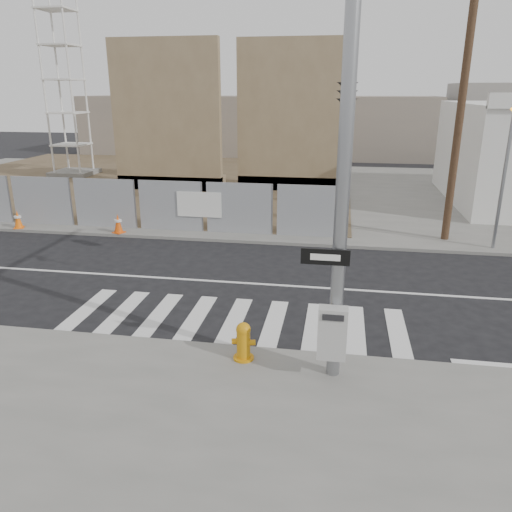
% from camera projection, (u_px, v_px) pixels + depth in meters
% --- Properties ---
extents(ground, '(100.00, 100.00, 0.00)m').
position_uv_depth(ground, '(252.00, 284.00, 14.96)').
color(ground, black).
rests_on(ground, ground).
extents(sidewalk_far, '(50.00, 20.00, 0.12)m').
position_uv_depth(sidewalk_far, '(295.00, 192.00, 28.03)').
color(sidewalk_far, slate).
rests_on(sidewalk_far, ground).
extents(signal_pole, '(0.96, 5.87, 7.00)m').
position_uv_depth(signal_pole, '(345.00, 125.00, 11.14)').
color(signal_pole, gray).
rests_on(signal_pole, sidewalk_near).
extents(far_signal_pole, '(0.16, 0.20, 5.60)m').
position_uv_depth(far_signal_pole, '(508.00, 153.00, 16.89)').
color(far_signal_pole, gray).
rests_on(far_signal_pole, sidewalk_far).
extents(chain_link_fence, '(24.60, 0.04, 2.00)m').
position_uv_depth(chain_link_fence, '(38.00, 200.00, 20.87)').
color(chain_link_fence, gray).
rests_on(chain_link_fence, sidewalk_far).
extents(concrete_wall_left, '(6.00, 1.30, 8.00)m').
position_uv_depth(concrete_wall_left, '(168.00, 131.00, 27.23)').
color(concrete_wall_left, '#786348').
rests_on(concrete_wall_left, sidewalk_far).
extents(concrete_wall_right, '(5.50, 1.30, 8.00)m').
position_uv_depth(concrete_wall_right, '(288.00, 131.00, 27.14)').
color(concrete_wall_right, '#786348').
rests_on(concrete_wall_right, sidewalk_far).
extents(crane_tower, '(2.60, 2.60, 18.15)m').
position_uv_depth(crane_tower, '(58.00, 29.00, 30.37)').
color(crane_tower, slate).
rests_on(crane_tower, sidewalk_far).
extents(utility_pole_right, '(1.60, 0.28, 10.00)m').
position_uv_depth(utility_pole_right, '(462.00, 99.00, 17.42)').
color(utility_pole_right, '#4A3222').
rests_on(utility_pole_right, sidewalk_far).
extents(fire_hydrant, '(0.54, 0.54, 0.83)m').
position_uv_depth(fire_hydrant, '(243.00, 341.00, 10.44)').
color(fire_hydrant, '#CC840B').
rests_on(fire_hydrant, sidewalk_near).
extents(traffic_cone_b, '(0.50, 0.50, 0.73)m').
position_uv_depth(traffic_cone_b, '(18.00, 219.00, 20.42)').
color(traffic_cone_b, orange).
rests_on(traffic_cone_b, sidewalk_far).
extents(traffic_cone_c, '(0.52, 0.52, 0.77)m').
position_uv_depth(traffic_cone_c, '(118.00, 224.00, 19.72)').
color(traffic_cone_c, '#E9500C').
rests_on(traffic_cone_c, sidewalk_far).
extents(traffic_cone_d, '(0.44, 0.44, 0.65)m').
position_uv_depth(traffic_cone_d, '(253.00, 224.00, 19.95)').
color(traffic_cone_d, orange).
rests_on(traffic_cone_d, sidewalk_far).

